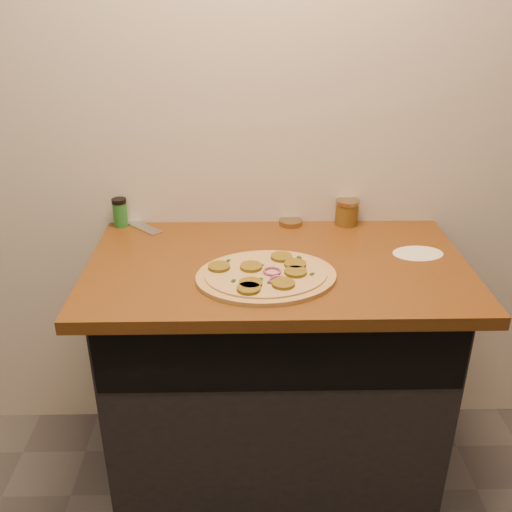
{
  "coord_description": "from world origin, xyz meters",
  "views": [
    {
      "loc": [
        -0.1,
        -0.2,
        1.7
      ],
      "look_at": [
        -0.07,
        1.36,
        0.95
      ],
      "focal_mm": 40.0,
      "sensor_mm": 36.0,
      "label": 1
    }
  ],
  "objects_px": {
    "pizza": "(266,275)",
    "spice_shaker": "(120,212)",
    "salsa_jar": "(347,212)",
    "chefs_knife": "(125,218)"
  },
  "relations": [
    {
      "from": "pizza",
      "to": "spice_shaker",
      "type": "distance_m",
      "value": 0.66
    },
    {
      "from": "pizza",
      "to": "salsa_jar",
      "type": "distance_m",
      "value": 0.52
    },
    {
      "from": "salsa_jar",
      "to": "spice_shaker",
      "type": "xyz_separation_m",
      "value": [
        -0.82,
        0.0,
        0.01
      ]
    },
    {
      "from": "salsa_jar",
      "to": "spice_shaker",
      "type": "relative_size",
      "value": 0.9
    },
    {
      "from": "salsa_jar",
      "to": "chefs_knife",
      "type": "bearing_deg",
      "value": 175.83
    },
    {
      "from": "spice_shaker",
      "to": "pizza",
      "type": "bearing_deg",
      "value": -39.14
    },
    {
      "from": "chefs_knife",
      "to": "spice_shaker",
      "type": "height_order",
      "value": "spice_shaker"
    },
    {
      "from": "salsa_jar",
      "to": "spice_shaker",
      "type": "bearing_deg",
      "value": 180.0
    },
    {
      "from": "pizza",
      "to": "salsa_jar",
      "type": "xyz_separation_m",
      "value": [
        0.31,
        0.42,
        0.04
      ]
    },
    {
      "from": "chefs_knife",
      "to": "salsa_jar",
      "type": "height_order",
      "value": "salsa_jar"
    }
  ]
}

